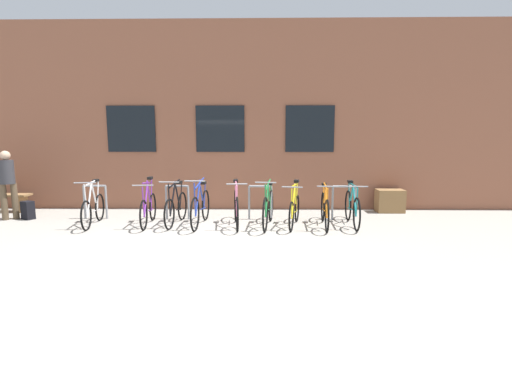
% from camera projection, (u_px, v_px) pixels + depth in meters
% --- Properties ---
extents(ground_plane, '(42.00, 42.00, 0.00)m').
position_uv_depth(ground_plane, '(203.00, 240.00, 7.11)').
color(ground_plane, '#9E998E').
extents(storefront_building, '(28.00, 6.19, 5.01)m').
position_uv_depth(storefront_building, '(230.00, 122.00, 12.95)').
color(storefront_building, brown).
rests_on(storefront_building, ground).
extents(bike_rack, '(6.58, 0.05, 0.83)m').
position_uv_depth(bike_rack, '(219.00, 199.00, 8.91)').
color(bike_rack, gray).
rests_on(bike_rack, ground).
extents(bicycle_orange, '(0.44, 1.77, 0.99)m').
position_uv_depth(bicycle_orange, '(325.00, 209.00, 8.25)').
color(bicycle_orange, black).
rests_on(bicycle_orange, ground).
extents(bicycle_blue, '(0.44, 1.83, 1.09)m').
position_uv_depth(bicycle_blue, '(201.00, 207.00, 8.33)').
color(bicycle_blue, black).
rests_on(bicycle_blue, ground).
extents(bicycle_black, '(0.44, 1.67, 1.05)m').
position_uv_depth(bicycle_black, '(176.00, 208.00, 8.43)').
color(bicycle_black, black).
rests_on(bicycle_black, ground).
extents(bicycle_white, '(0.44, 1.63, 1.04)m').
position_uv_depth(bicycle_white, '(93.00, 209.00, 8.34)').
color(bicycle_white, black).
rests_on(bicycle_white, ground).
extents(bicycle_pink, '(0.44, 1.76, 1.03)m').
position_uv_depth(bicycle_pink, '(236.00, 208.00, 8.28)').
color(bicycle_pink, black).
rests_on(bicycle_pink, ground).
extents(bicycle_purple, '(0.44, 1.64, 1.08)m').
position_uv_depth(bicycle_purple, '(148.00, 208.00, 8.37)').
color(bicycle_purple, black).
rests_on(bicycle_purple, ground).
extents(bicycle_green, '(0.44, 1.82, 1.07)m').
position_uv_depth(bicycle_green, '(268.00, 208.00, 8.25)').
color(bicycle_green, black).
rests_on(bicycle_green, ground).
extents(bicycle_teal, '(0.44, 1.78, 0.99)m').
position_uv_depth(bicycle_teal, '(352.00, 208.00, 8.35)').
color(bicycle_teal, black).
rests_on(bicycle_teal, ground).
extents(bicycle_yellow, '(0.50, 1.61, 1.02)m').
position_uv_depth(bicycle_yellow, '(294.00, 210.00, 8.25)').
color(bicycle_yellow, black).
rests_on(bicycle_yellow, ground).
extents(person_by_bench, '(0.32, 0.32, 1.65)m').
position_uv_depth(person_by_bench, '(7.00, 180.00, 8.82)').
color(person_by_bench, brown).
rests_on(person_by_bench, ground).
extents(backpack, '(0.34, 0.31, 0.44)m').
position_uv_depth(backpack, '(28.00, 210.00, 8.94)').
color(backpack, black).
rests_on(backpack, ground).
extents(planter_box, '(0.70, 0.44, 0.60)m').
position_uv_depth(planter_box, '(390.00, 201.00, 9.80)').
color(planter_box, olive).
rests_on(planter_box, ground).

